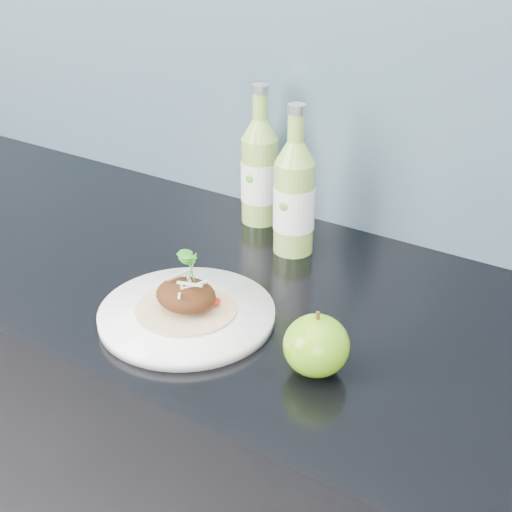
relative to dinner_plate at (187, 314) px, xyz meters
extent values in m
cube|color=black|center=(0.03, 0.13, -0.46)|extent=(4.00, 0.60, 0.90)
cube|color=#759EB7|center=(0.03, 0.42, 0.34)|extent=(4.00, 0.02, 0.70)
cylinder|color=white|center=(0.00, 0.00, 0.00)|extent=(0.31, 0.31, 0.02)
cylinder|color=tan|center=(0.00, 0.00, 0.01)|extent=(0.15, 0.15, 0.00)
ellipsoid|color=#4B250E|center=(0.00, 0.00, 0.03)|extent=(0.09, 0.08, 0.04)
ellipsoid|color=#43830E|center=(0.22, -0.01, 0.03)|extent=(0.11, 0.11, 0.08)
cylinder|color=#472D14|center=(0.22, -0.01, 0.08)|extent=(0.01, 0.00, 0.01)
cylinder|color=#86B24A|center=(-0.10, 0.34, 0.07)|extent=(0.09, 0.09, 0.16)
cone|color=#86B24A|center=(-0.10, 0.34, 0.17)|extent=(0.07, 0.07, 0.04)
cylinder|color=#86B24A|center=(-0.10, 0.34, 0.21)|extent=(0.03, 0.03, 0.05)
cylinder|color=silver|center=(-0.10, 0.34, 0.24)|extent=(0.03, 0.03, 0.01)
cylinder|color=white|center=(-0.10, 0.34, 0.07)|extent=(0.09, 0.09, 0.07)
ellipsoid|color=#59A533|center=(-0.10, 0.31, 0.09)|extent=(0.02, 0.00, 0.02)
cylinder|color=#87B24A|center=(0.02, 0.27, 0.07)|extent=(0.07, 0.07, 0.16)
cone|color=#87B24A|center=(0.02, 0.27, 0.17)|extent=(0.07, 0.07, 0.04)
cylinder|color=#87B24A|center=(0.02, 0.27, 0.21)|extent=(0.03, 0.03, 0.05)
cylinder|color=silver|center=(0.02, 0.27, 0.24)|extent=(0.03, 0.03, 0.01)
cylinder|color=white|center=(0.02, 0.27, 0.07)|extent=(0.08, 0.08, 0.07)
ellipsoid|color=#59A533|center=(0.02, 0.24, 0.09)|extent=(0.02, 0.00, 0.02)
camera|label=1|loc=(0.56, -0.67, 0.55)|focal=50.00mm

